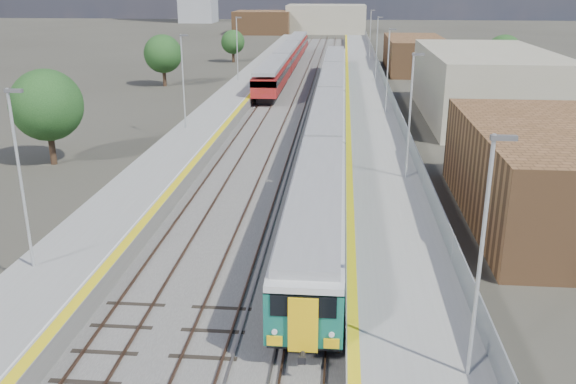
# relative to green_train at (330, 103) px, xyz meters

# --- Properties ---
(ground) EXTENTS (320.00, 320.00, 0.00)m
(ground) POSITION_rel_green_train_xyz_m (-1.50, 9.82, -2.07)
(ground) COLOR #47443A
(ground) RESTS_ON ground
(ballast_bed) EXTENTS (10.50, 155.00, 0.06)m
(ballast_bed) POSITION_rel_green_train_xyz_m (-3.75, 12.32, -2.04)
(ballast_bed) COLOR #565451
(ballast_bed) RESTS_ON ground
(tracks) EXTENTS (8.96, 160.00, 0.17)m
(tracks) POSITION_rel_green_train_xyz_m (-3.15, 14.00, -1.96)
(tracks) COLOR #4C3323
(tracks) RESTS_ON ground
(platform_right) EXTENTS (4.70, 155.00, 8.52)m
(platform_right) POSITION_rel_green_train_xyz_m (3.78, 12.32, -1.54)
(platform_right) COLOR slate
(platform_right) RESTS_ON ground
(platform_left) EXTENTS (4.30, 155.00, 8.52)m
(platform_left) POSITION_rel_green_train_xyz_m (-10.55, 12.31, -1.55)
(platform_left) COLOR slate
(platform_left) RESTS_ON ground
(green_train) EXTENTS (2.67, 74.47, 2.94)m
(green_train) POSITION_rel_green_train_xyz_m (0.00, 0.00, 0.00)
(green_train) COLOR black
(green_train) RESTS_ON ground
(red_train) EXTENTS (2.78, 56.34, 3.50)m
(red_train) POSITION_rel_green_train_xyz_m (-7.00, 35.70, 0.00)
(red_train) COLOR black
(red_train) RESTS_ON ground
(tree_a) EXTENTS (5.00, 5.00, 6.77)m
(tree_a) POSITION_rel_green_train_xyz_m (-19.40, -14.03, 2.19)
(tree_a) COLOR #382619
(tree_a) RESTS_ON ground
(tree_b) EXTENTS (4.69, 4.69, 6.36)m
(tree_b) POSITION_rel_green_train_xyz_m (-21.17, 20.76, 1.93)
(tree_b) COLOR #382619
(tree_b) RESTS_ON ground
(tree_c) EXTENTS (3.81, 3.81, 5.16)m
(tree_c) POSITION_rel_green_train_xyz_m (-16.79, 45.62, 1.17)
(tree_c) COLOR #382619
(tree_c) RESTS_ON ground
(tree_d) EXTENTS (4.60, 4.60, 6.23)m
(tree_d) POSITION_rel_green_train_xyz_m (21.19, 25.81, 1.85)
(tree_d) COLOR #382619
(tree_d) RESTS_ON ground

